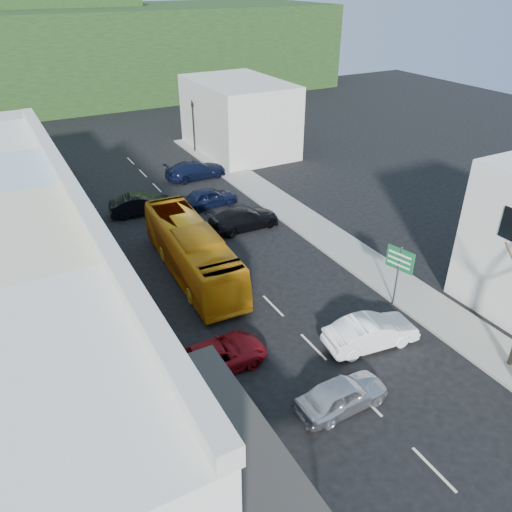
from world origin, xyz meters
The scene contains 17 objects.
ground centered at (0.00, 0.00, 0.00)m, with size 120.00×120.00×0.00m, color black.
sidewalk_left centered at (-7.50, 10.00, 0.07)m, with size 3.00×52.00×0.15m, color gray.
sidewalk_right centered at (7.50, 10.00, 0.07)m, with size 3.00×52.00×0.15m, color gray.
shopfront_row centered at (-12.49, 5.00, 4.00)m, with size 8.25×30.00×8.00m.
distant_block_right centered at (11.00, 30.00, 3.50)m, with size 8.00×12.00×7.00m, color #B7B2A8.
hillside centered at (-1.45, 65.09, 6.73)m, with size 80.00×26.00×14.00m.
bus centered at (-2.58, 9.38, 1.55)m, with size 2.50×11.60×3.10m, color orange.
car_silver centered at (-1.21, -3.82, 0.70)m, with size 1.80×4.40×1.40m, color silver.
car_white centered at (2.55, -1.19, 0.70)m, with size 1.80×4.40×1.40m, color white.
car_red centered at (-4.79, 0.98, 0.70)m, with size 1.90×4.60×1.40m, color maroon.
car_black_near centered at (3.02, 13.42, 0.70)m, with size 1.84×4.50×1.40m, color black.
car_navy_mid centered at (2.38, 18.17, 0.70)m, with size 1.80×4.40×1.40m, color black.
car_black_far centered at (-2.76, 19.39, 0.70)m, with size 1.80×4.40×1.40m, color black.
car_navy_far centered at (3.85, 24.48, 0.70)m, with size 1.84×4.50×1.40m, color black.
pedestrian_left centered at (-7.99, 1.78, 1.00)m, with size 0.60×0.40×1.70m, color black.
direction_sign centered at (5.98, 0.92, 1.81)m, with size 0.60×1.62×3.63m, color #155E31, non-canonical shape.
traffic_signal centered at (6.60, 31.43, 2.63)m, with size 0.91×1.18×5.27m, color black, non-canonical shape.
Camera 1 is at (-11.72, -15.60, 16.21)m, focal length 35.00 mm.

